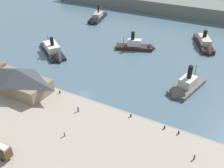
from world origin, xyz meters
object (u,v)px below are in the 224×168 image
at_px(pedestrian_near_cart, 78,109).
at_px(ferry_shed_west_terminal, 18,80).
at_px(mooring_post_east, 131,116).
at_px(mooring_post_center_west, 164,127).
at_px(mooring_post_west, 179,133).
at_px(ferry_mid_harbor, 96,18).
at_px(mooring_post_center_east, 60,92).
at_px(ferry_approaching_west, 205,44).
at_px(pedestrian_walking_east, 65,134).
at_px(ferry_outer_harbor, 54,52).
at_px(ferry_moored_east, 184,88).
at_px(pedestrian_near_east_shed, 194,157).
at_px(ferry_moored_west, 139,46).

bearing_deg(pedestrian_near_cart, ferry_shed_west_terminal, 179.60).
distance_m(mooring_post_east, mooring_post_center_west, 10.31).
bearing_deg(mooring_post_west, mooring_post_center_west, 178.11).
bearing_deg(mooring_post_center_west, ferry_mid_harbor, 132.51).
relative_size(mooring_post_east, ferry_mid_harbor, 0.04).
xyz_separation_m(mooring_post_center_west, mooring_post_center_east, (-36.41, -0.24, 0.00)).
height_order(ferry_mid_harbor, ferry_approaching_west, ferry_mid_harbor).
bearing_deg(mooring_post_center_east, ferry_shed_west_terminal, -159.96).
height_order(pedestrian_walking_east, ferry_mid_harbor, ferry_mid_harbor).
height_order(ferry_shed_west_terminal, ferry_outer_harbor, ferry_shed_west_terminal).
xyz_separation_m(pedestrian_walking_east, ferry_moored_east, (21.82, 38.26, -0.49)).
bearing_deg(mooring_post_east, ferry_outer_harbor, 154.26).
distance_m(pedestrian_near_east_shed, ferry_mid_harbor, 112.39).
xyz_separation_m(ferry_shed_west_terminal, mooring_post_center_west, (49.57, 5.04, -3.61)).
xyz_separation_m(mooring_post_center_east, ferry_outer_harbor, (-22.53, 23.84, -0.19)).
relative_size(ferry_shed_west_terminal, ferry_moored_west, 1.15).
relative_size(pedestrian_walking_east, ferry_approaching_west, 0.06).
xyz_separation_m(ferry_shed_west_terminal, ferry_outer_harbor, (-9.37, 28.64, -3.80)).
xyz_separation_m(mooring_post_center_west, ferry_moored_west, (-28.51, 47.91, -0.16)).
relative_size(pedestrian_near_cart, mooring_post_center_east, 1.98).
height_order(ferry_outer_harbor, ferry_mid_harbor, ferry_mid_harbor).
bearing_deg(ferry_mid_harbor, pedestrian_near_cart, -61.74).
bearing_deg(ferry_shed_west_terminal, mooring_post_east, 7.53).
relative_size(mooring_post_east, mooring_post_center_west, 1.00).
bearing_deg(ferry_mid_harbor, mooring_post_east, -52.06).
distance_m(ferry_shed_west_terminal, mooring_post_center_east, 14.47).
xyz_separation_m(pedestrian_walking_east, ferry_approaching_west, (20.77, 80.15, -0.25)).
relative_size(ferry_shed_west_terminal, ferry_mid_harbor, 0.98).
height_order(pedestrian_walking_east, ferry_moored_west, ferry_moored_west).
bearing_deg(ferry_moored_east, ferry_shed_west_terminal, -150.46).
distance_m(mooring_post_west, mooring_post_east, 14.34).
bearing_deg(mooring_post_west, ferry_approaching_west, 95.04).
relative_size(pedestrian_walking_east, ferry_moored_west, 0.08).
bearing_deg(ferry_moored_east, ferry_mid_harbor, 142.60).
height_order(mooring_post_east, mooring_post_center_east, same).
height_order(pedestrian_walking_east, mooring_post_center_west, pedestrian_walking_east).
bearing_deg(ferry_approaching_west, ferry_moored_west, -148.15).
bearing_deg(ferry_mid_harbor, ferry_approaching_west, -8.30).
relative_size(ferry_shed_west_terminal, mooring_post_center_east, 24.46).
relative_size(ferry_mid_harbor, ferry_moored_east, 1.20).
bearing_deg(mooring_post_west, ferry_mid_harbor, 134.11).
relative_size(mooring_post_center_east, ferry_approaching_west, 0.04).
xyz_separation_m(pedestrian_near_east_shed, mooring_post_east, (-20.03, 6.98, -0.24)).
distance_m(pedestrian_near_cart, ferry_outer_harbor, 44.24).
bearing_deg(mooring_post_center_west, mooring_post_west, -1.89).
bearing_deg(pedestrian_near_east_shed, pedestrian_walking_east, -164.81).
relative_size(ferry_outer_harbor, ferry_moored_east, 1.19).
bearing_deg(pedestrian_near_cart, mooring_post_east, 19.59).
bearing_deg(ferry_moored_east, pedestrian_near_cart, -131.56).
bearing_deg(ferry_approaching_west, pedestrian_walking_east, -104.53).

